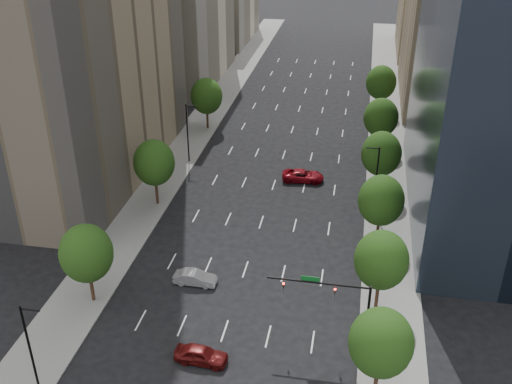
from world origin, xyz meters
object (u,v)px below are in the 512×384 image
Objects in this scene: car_silver at (195,278)px; car_red_far at (303,176)px; car_maroon at (201,355)px; traffic_signal at (340,300)px.

car_silver is 26.76m from car_red_far.
car_maroon is 0.83× the size of car_red_far.
car_red_far is at bearing 101.91° from traffic_signal.
car_red_far is at bearing -4.85° from car_maroon.
traffic_signal is 13.13m from car_maroon.
traffic_signal is 32.94m from car_red_far.
car_maroon is at bearing 167.94° from car_red_far.
traffic_signal is at bearing -67.10° from car_maroon.
traffic_signal is 1.92× the size of car_maroon.
car_silver is at bearing 21.05° from car_maroon.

